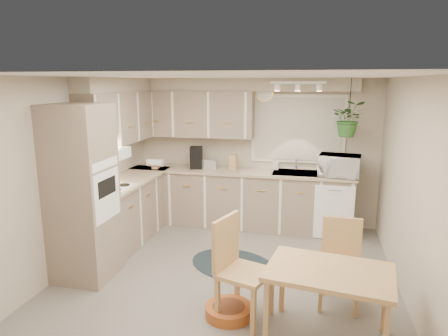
{
  "coord_description": "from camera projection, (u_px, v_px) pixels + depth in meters",
  "views": [
    {
      "loc": [
        0.96,
        -4.42,
        2.33
      ],
      "look_at": [
        -0.17,
        0.55,
        1.24
      ],
      "focal_mm": 32.0,
      "sensor_mm": 36.0,
      "label": 1
    }
  ],
  "objects": [
    {
      "name": "braided_rug",
      "position": [
        233.0,
        264.0,
        5.22
      ],
      "size": [
        1.44,
        1.29,
        0.01
      ],
      "primitive_type": "ellipsoid",
      "rotation": [
        0.0,
        0.0,
        -0.43
      ],
      "color": "black",
      "rests_on": "floor"
    },
    {
      "name": "soap_bottle",
      "position": [
        276.0,
        167.0,
        6.48
      ],
      "size": [
        0.09,
        0.2,
        0.09
      ],
      "primitive_type": "imported",
      "rotation": [
        0.0,
        0.0,
        0.0
      ],
      "color": "white",
      "rests_on": "counter_back"
    },
    {
      "name": "knife_block",
      "position": [
        233.0,
        162.0,
        6.52
      ],
      "size": [
        0.13,
        0.13,
        0.24
      ],
      "primitive_type": "cube",
      "rotation": [
        0.0,
        0.0,
        -0.14
      ],
      "color": "tan",
      "rests_on": "counter_back"
    },
    {
      "name": "chair_back",
      "position": [
        340.0,
        265.0,
        4.17
      ],
      "size": [
        0.46,
        0.46,
        0.92
      ],
      "primitive_type": "cube",
      "rotation": [
        0.0,
        0.0,
        3.08
      ],
      "color": "tan",
      "rests_on": "floor"
    },
    {
      "name": "dining_table",
      "position": [
        328.0,
        305.0,
        3.63
      ],
      "size": [
        1.2,
        0.89,
        0.69
      ],
      "primitive_type": "cube",
      "rotation": [
        0.0,
        0.0,
        -0.15
      ],
      "color": "tan",
      "rests_on": "floor"
    },
    {
      "name": "coffee_maker",
      "position": [
        196.0,
        158.0,
        6.59
      ],
      "size": [
        0.25,
        0.28,
        0.36
      ],
      "primitive_type": "cube",
      "rotation": [
        0.0,
        0.0,
        0.23
      ],
      "color": "black",
      "rests_on": "counter_back"
    },
    {
      "name": "track_light_bar",
      "position": [
        298.0,
        83.0,
        5.75
      ],
      "size": [
        0.8,
        0.04,
        0.04
      ],
      "primitive_type": "cube",
      "color": "white",
      "rests_on": "ceiling"
    },
    {
      "name": "upper_cab_back",
      "position": [
        193.0,
        114.0,
        6.58
      ],
      "size": [
        2.0,
        0.35,
        0.75
      ],
      "primitive_type": "cube",
      "color": "gray",
      "rests_on": "wall_back"
    },
    {
      "name": "wall_front",
      "position": [
        161.0,
        256.0,
        2.66
      ],
      "size": [
        4.0,
        0.04,
        2.4
      ],
      "primitive_type": "cube",
      "color": "#BAAE9A",
      "rests_on": "floor"
    },
    {
      "name": "floor",
      "position": [
        228.0,
        276.0,
        4.91
      ],
      "size": [
        4.2,
        4.2,
        0.0
      ],
      "primitive_type": "plane",
      "color": "slate",
      "rests_on": "ground"
    },
    {
      "name": "pet_bed",
      "position": [
        229.0,
        311.0,
        4.06
      ],
      "size": [
        0.61,
        0.61,
        0.11
      ],
      "primitive_type": "cylinder",
      "rotation": [
        0.0,
        0.0,
        -0.34
      ],
      "color": "#A45320",
      "rests_on": "floor"
    },
    {
      "name": "wall_oven_face",
      "position": [
        107.0,
        195.0,
        4.63
      ],
      "size": [
        0.02,
        0.56,
        0.58
      ],
      "primitive_type": "cube",
      "color": "white",
      "rests_on": "oven_stack"
    },
    {
      "name": "wall_clock",
      "position": [
        264.0,
        92.0,
        6.4
      ],
      "size": [
        0.3,
        0.03,
        0.3
      ],
      "primitive_type": "cylinder",
      "rotation": [
        1.57,
        0.0,
        0.0
      ],
      "color": "#E1C84F",
      "rests_on": "wall_back"
    },
    {
      "name": "wall_left",
      "position": [
        75.0,
        173.0,
        5.09
      ],
      "size": [
        0.04,
        4.2,
        2.4
      ],
      "primitive_type": "cube",
      "color": "#BAAE9A",
      "rests_on": "floor"
    },
    {
      "name": "hanging_plant",
      "position": [
        349.0,
        123.0,
        5.85
      ],
      "size": [
        0.49,
        0.54,
        0.41
      ],
      "primitive_type": "imported",
      "rotation": [
        0.0,
        0.0,
        -0.03
      ],
      "color": "#2D6126",
      "rests_on": "ceiling"
    },
    {
      "name": "wall_right",
      "position": [
        412.0,
        192.0,
        4.23
      ],
      "size": [
        0.04,
        4.2,
        2.4
      ],
      "primitive_type": "cube",
      "color": "#BAAE9A",
      "rests_on": "floor"
    },
    {
      "name": "window_blinds",
      "position": [
        298.0,
        129.0,
        6.4
      ],
      "size": [
        1.4,
        0.02,
        1.0
      ],
      "primitive_type": "cube",
      "color": "beige",
      "rests_on": "wall_back"
    },
    {
      "name": "oven_stack",
      "position": [
        82.0,
        194.0,
        4.7
      ],
      "size": [
        0.65,
        0.65,
        2.1
      ],
      "primitive_type": "cube",
      "color": "gray",
      "rests_on": "floor"
    },
    {
      "name": "range_hood",
      "position": [
        107.0,
        155.0,
        5.27
      ],
      "size": [
        0.4,
        0.6,
        0.14
      ],
      "primitive_type": "cube",
      "color": "white",
      "rests_on": "upper_cab_left"
    },
    {
      "name": "wall_back",
      "position": [
        254.0,
        152.0,
        6.66
      ],
      "size": [
        4.0,
        0.04,
        2.4
      ],
      "primitive_type": "cube",
      "color": "#BAAE9A",
      "rests_on": "floor"
    },
    {
      "name": "microwave",
      "position": [
        340.0,
        163.0,
        6.0
      ],
      "size": [
        0.64,
        0.41,
        0.41
      ],
      "primitive_type": "imported",
      "rotation": [
        0.0,
        0.0,
        -0.14
      ],
      "color": "white",
      "rests_on": "counter_back"
    },
    {
      "name": "chair_left",
      "position": [
        245.0,
        270.0,
        3.93
      ],
      "size": [
        0.61,
        0.61,
        1.04
      ],
      "primitive_type": "cube",
      "rotation": [
        0.0,
        0.0,
        -1.89
      ],
      "color": "tan",
      "rests_on": "floor"
    },
    {
      "name": "dishwasher_front",
      "position": [
        334.0,
        213.0,
        5.96
      ],
      "size": [
        0.58,
        0.02,
        0.83
      ],
      "primitive_type": "cube",
      "color": "white",
      "rests_on": "base_cab_back"
    },
    {
      "name": "ceiling",
      "position": [
        228.0,
        76.0,
        4.41
      ],
      "size": [
        4.2,
        4.2,
        0.0
      ],
      "primitive_type": "plane",
      "color": "white",
      "rests_on": "wall_back"
    },
    {
      "name": "counter_back",
      "position": [
        239.0,
        171.0,
        6.47
      ],
      "size": [
        3.64,
        0.64,
        0.04
      ],
      "primitive_type": "cube",
      "color": "#C1B28D",
      "rests_on": "base_cab_back"
    },
    {
      "name": "upper_cab_left",
      "position": [
        121.0,
        118.0,
        5.88
      ],
      "size": [
        0.35,
        2.0,
        0.75
      ],
      "primitive_type": "cube",
      "color": "gray",
      "rests_on": "wall_left"
    },
    {
      "name": "soffit_back",
      "position": [
        242.0,
        85.0,
        6.33
      ],
      "size": [
        3.6,
        0.3,
        0.2
      ],
      "primitive_type": "cube",
      "color": "#BAAE9A",
      "rests_on": "wall_back"
    },
    {
      "name": "base_cab_left",
      "position": [
        130.0,
        210.0,
        6.02
      ],
      "size": [
        0.6,
        1.85,
        0.9
      ],
      "primitive_type": "cube",
      "color": "gray",
      "rests_on": "floor"
    },
    {
      "name": "soffit_left",
      "position": [
        118.0,
        85.0,
        5.78
      ],
      "size": [
        0.3,
        2.0,
        0.2
      ],
      "primitive_type": "cube",
      "color": "#BAAE9A",
      "rests_on": "wall_left"
    },
    {
      "name": "base_cab_back",
      "position": [
        239.0,
        199.0,
        6.58
      ],
      "size": [
        3.6,
        0.6,
        0.9
      ],
      "primitive_type": "cube",
      "color": "gray",
      "rests_on": "floor"
    },
    {
      "name": "toaster",
      "position": [
        210.0,
        164.0,
        6.59
      ],
      "size": [
        0.26,
        0.16,
        0.15
      ],
      "primitive_type": "cube",
      "rotation": [
        0.0,
        0.0,
        -0.04
      ],
      "color": "#AFB1B7",
      "rests_on": "counter_back"
    },
    {
      "name": "counter_left",
      "position": [
        129.0,
        180.0,
        5.92
      ],
      "size": [
        0.64,
        1.89,
        0.04
      ],
      "primitive_type": "cube",
      "color": "#C1B28D",
      "rests_on": "base_cab_left"
    },
    {
      "name": "window_frame",
      "position": [
        298.0,
        129.0,
        6.41
      ],
      "size": [
        1.5,
        0.02,
        1.1
      ],
      "primitive_type": "cube",
      "color": "silver",
      "rests_on": "wall_back"
    },
    {
      "name": "cooktop",
      "position": [
        111.0,
        188.0,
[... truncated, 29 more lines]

